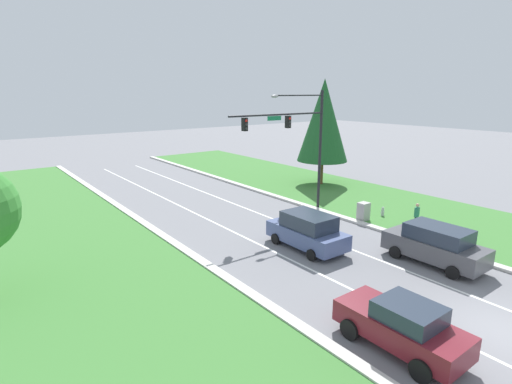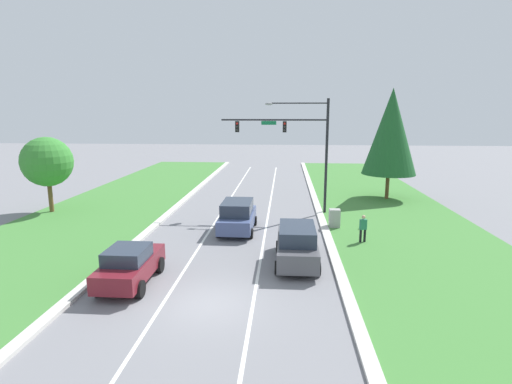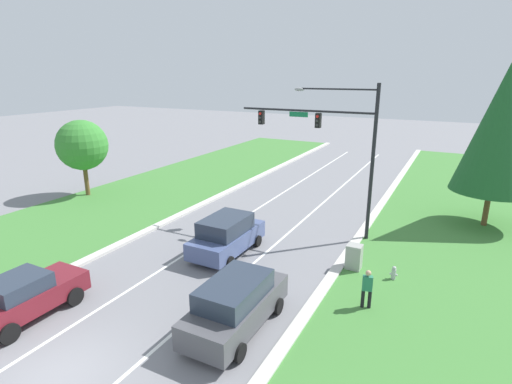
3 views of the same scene
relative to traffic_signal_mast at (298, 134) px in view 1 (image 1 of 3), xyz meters
name	(u,v)px [view 1 (image 1 of 3)]	position (x,y,z in m)	size (l,w,h in m)	color
ground_plane	(501,332)	(-3.88, -15.05, -5.63)	(160.00, 160.00, 0.00)	slate
lane_stripe_inner_left	(477,350)	(-5.68, -15.05, -5.63)	(0.14, 81.00, 0.01)	white
traffic_signal_mast	(298,134)	(0.00, 0.00, 0.00)	(7.86, 0.41, 8.50)	black
burgundy_sedan	(402,325)	(-7.66, -13.43, -4.74)	(2.04, 4.32, 1.75)	maroon
graphite_suv	(435,244)	(-0.23, -10.38, -4.63)	(2.16, 4.87, 1.97)	#4C4C51
slate_blue_suv	(307,231)	(-3.87, -5.06, -4.64)	(2.26, 4.67, 1.98)	#475684
utility_cabinet	(363,212)	(2.43, -3.91, -5.00)	(0.70, 0.60, 1.27)	#9E9E99
pedestrian	(417,215)	(3.69, -6.97, -4.70)	(0.42, 0.31, 1.69)	black
fire_hydrant	(383,212)	(4.28, -4.10, -5.29)	(0.34, 0.20, 0.70)	#B7B7BC
conifer_near_right_tree	(323,121)	(8.08, 5.40, 0.26)	(4.56, 4.56, 9.55)	brown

